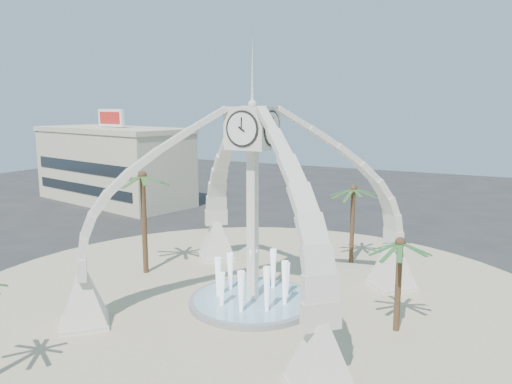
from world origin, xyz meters
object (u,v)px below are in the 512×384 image
at_px(fountain, 253,300).
at_px(clock_tower, 253,204).
at_px(palm_east, 400,244).
at_px(palm_north, 353,190).
at_px(palm_west, 142,177).

bearing_deg(fountain, clock_tower, -90.00).
relative_size(fountain, palm_east, 1.39).
height_order(clock_tower, palm_east, clock_tower).
bearing_deg(clock_tower, palm_north, 74.83).
bearing_deg(clock_tower, palm_east, 2.39).
distance_m(palm_east, palm_west, 18.85).
relative_size(clock_tower, palm_west, 2.20).
bearing_deg(fountain, palm_east, 2.39).
distance_m(palm_west, palm_north, 16.03).
bearing_deg(fountain, palm_north, 74.83).
bearing_deg(palm_west, palm_north, 36.35).
height_order(palm_east, palm_west, palm_west).
height_order(palm_east, palm_north, palm_north).
relative_size(palm_west, palm_north, 1.22).
relative_size(fountain, palm_west, 0.98).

